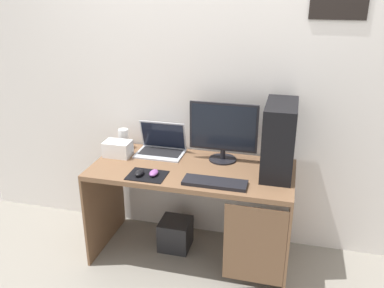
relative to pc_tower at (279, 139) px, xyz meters
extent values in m
plane|color=gray|center=(-0.59, -0.07, -0.99)|extent=(8.00, 8.00, 0.00)
cube|color=silver|center=(-0.59, 0.30, 0.31)|extent=(4.00, 0.04, 2.60)
cube|color=brown|center=(-0.59, -0.07, -0.27)|extent=(1.44, 0.66, 0.03)
cube|color=brown|center=(-1.30, -0.07, -0.64)|extent=(0.02, 0.66, 0.71)
cube|color=brown|center=(0.12, -0.07, -0.64)|extent=(0.02, 0.66, 0.71)
cube|color=brown|center=(-0.09, -0.40, -0.60)|extent=(0.40, 0.01, 0.57)
cube|color=black|center=(0.00, 0.00, 0.00)|extent=(0.21, 0.44, 0.50)
cylinder|color=black|center=(-0.40, 0.12, -0.24)|extent=(0.20, 0.20, 0.01)
cylinder|color=black|center=(-0.40, 0.12, -0.20)|extent=(0.04, 0.04, 0.07)
cube|color=black|center=(-0.40, 0.11, 0.01)|extent=(0.50, 0.02, 0.36)
cube|color=black|center=(-0.40, 0.10, 0.01)|extent=(0.47, 0.00, 0.33)
cube|color=#B7BCC6|center=(-0.88, 0.10, -0.24)|extent=(0.36, 0.24, 0.01)
cube|color=black|center=(-0.88, 0.11, -0.23)|extent=(0.32, 0.16, 0.00)
cube|color=#B7BCC6|center=(-0.88, 0.18, -0.12)|extent=(0.36, 0.07, 0.23)
cube|color=black|center=(-0.88, 0.18, -0.12)|extent=(0.33, 0.06, 0.21)
cylinder|color=white|center=(-1.21, 0.16, -0.17)|extent=(0.08, 0.08, 0.16)
cube|color=white|center=(-1.19, 0.00, -0.19)|extent=(0.20, 0.14, 0.11)
cube|color=black|center=(-0.38, -0.29, -0.24)|extent=(0.42, 0.14, 0.02)
cube|color=black|center=(-0.85, -0.28, -0.25)|extent=(0.26, 0.20, 0.00)
ellipsoid|color=#8C4C99|center=(-0.81, -0.27, -0.23)|extent=(0.06, 0.10, 0.03)
ellipsoid|color=black|center=(-0.90, -0.29, -0.23)|extent=(0.06, 0.10, 0.03)
cube|color=#232326|center=(-0.74, -0.01, -0.87)|extent=(0.24, 0.24, 0.24)
camera|label=1|loc=(0.07, -2.62, 0.97)|focal=38.07mm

